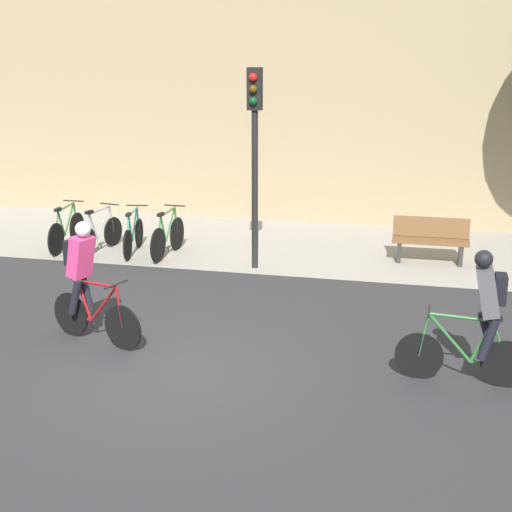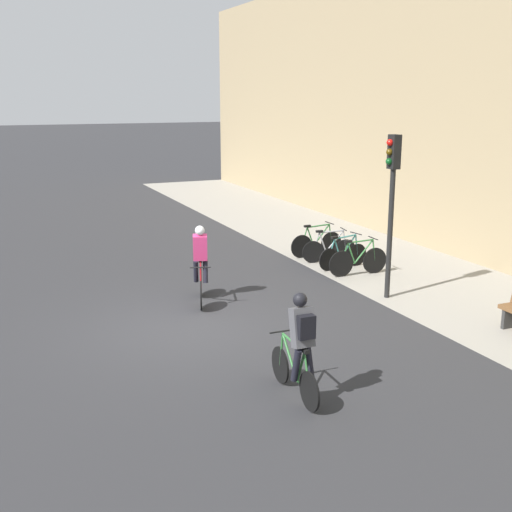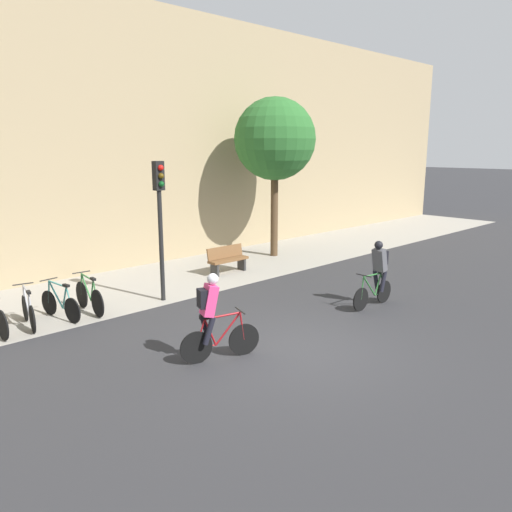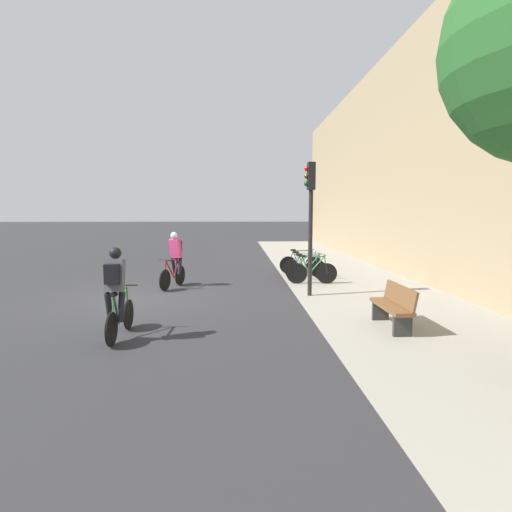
# 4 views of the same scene
# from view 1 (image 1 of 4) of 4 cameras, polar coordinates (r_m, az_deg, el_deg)

# --- Properties ---
(ground) EXTENTS (200.00, 200.00, 0.00)m
(ground) POSITION_cam_1_polar(r_m,az_deg,el_deg) (9.42, -6.63, -9.40)
(ground) COLOR #2B2B2D
(kerb_strip) EXTENTS (44.00, 4.50, 0.01)m
(kerb_strip) POSITION_cam_1_polar(r_m,az_deg,el_deg) (15.57, 1.63, 0.99)
(kerb_strip) COLOR gray
(kerb_strip) RESTS_ON ground
(building_facade) EXTENTS (44.00, 0.60, 8.92)m
(building_facade) POSITION_cam_1_polar(r_m,az_deg,el_deg) (17.56, 3.47, 17.34)
(building_facade) COLOR #9E8966
(building_facade) RESTS_ON ground
(cyclist_pink) EXTENTS (1.58, 0.64, 1.77)m
(cyclist_pink) POSITION_cam_1_polar(r_m,az_deg,el_deg) (10.40, -13.52, -1.70)
(cyclist_pink) COLOR black
(cyclist_pink) RESTS_ON ground
(cyclist_grey) EXTENTS (1.66, 0.46, 1.75)m
(cyclist_grey) POSITION_cam_1_polar(r_m,az_deg,el_deg) (9.17, 17.56, -4.39)
(cyclist_grey) COLOR black
(cyclist_grey) RESTS_ON ground
(parked_bike_0) EXTENTS (0.46, 1.70, 0.98)m
(parked_bike_0) POSITION_cam_1_polar(r_m,az_deg,el_deg) (15.56, -14.91, 1.96)
(parked_bike_0) COLOR black
(parked_bike_0) RESTS_ON ground
(parked_bike_1) EXTENTS (0.46, 1.59, 0.95)m
(parked_bike_1) POSITION_cam_1_polar(r_m,az_deg,el_deg) (15.23, -12.41, 1.77)
(parked_bike_1) COLOR black
(parked_bike_1) RESTS_ON ground
(parked_bike_2) EXTENTS (0.46, 1.63, 0.95)m
(parked_bike_2) POSITION_cam_1_polar(r_m,az_deg,el_deg) (14.93, -9.78, 1.62)
(parked_bike_2) COLOR black
(parked_bike_2) RESTS_ON ground
(parked_bike_3) EXTENTS (0.46, 1.70, 0.98)m
(parked_bike_3) POSITION_cam_1_polar(r_m,az_deg,el_deg) (14.66, -7.08, 1.56)
(parked_bike_3) COLOR black
(parked_bike_3) RESTS_ON ground
(traffic_light_pole) EXTENTS (0.26, 0.30, 3.77)m
(traffic_light_pole) POSITION_cam_1_polar(r_m,az_deg,el_deg) (13.32, -0.11, 9.84)
(traffic_light_pole) COLOR black
(traffic_light_pole) RESTS_ON ground
(bench) EXTENTS (1.48, 0.44, 0.89)m
(bench) POSITION_cam_1_polar(r_m,az_deg,el_deg) (14.50, 13.78, 1.27)
(bench) COLOR brown
(bench) RESTS_ON ground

